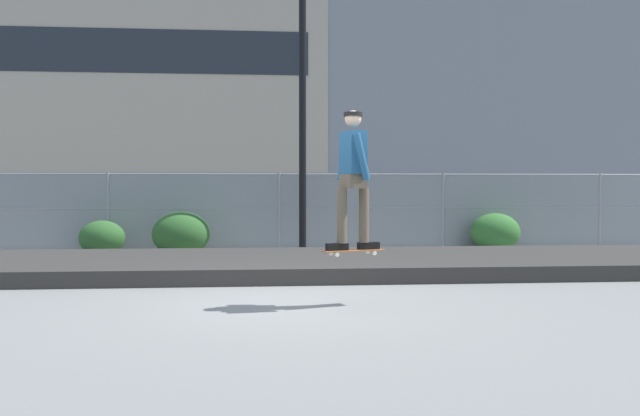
% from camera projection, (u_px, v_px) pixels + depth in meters
% --- Properties ---
extents(ground_plane, '(120.00, 120.00, 0.00)m').
position_uv_depth(ground_plane, '(294.00, 305.00, 8.45)').
color(ground_plane, slate).
extents(gravel_berm, '(16.73, 3.68, 0.26)m').
position_uv_depth(gravel_berm, '(285.00, 264.00, 11.86)').
color(gravel_berm, '#33302D').
rests_on(gravel_berm, ground_plane).
extents(skateboard, '(0.82, 0.43, 0.07)m').
position_uv_depth(skateboard, '(353.00, 251.00, 8.37)').
color(skateboard, '#9E5B33').
extents(skater, '(0.72, 0.62, 1.76)m').
position_uv_depth(skater, '(353.00, 171.00, 8.34)').
color(skater, black).
rests_on(skater, skateboard).
extents(chain_fence, '(23.57, 0.06, 1.85)m').
position_uv_depth(chain_fence, '(279.00, 212.00, 15.50)').
color(chain_fence, gray).
rests_on(chain_fence, ground_plane).
extents(street_lamp, '(0.44, 0.44, 6.89)m').
position_uv_depth(street_lamp, '(303.00, 61.00, 14.58)').
color(street_lamp, black).
rests_on(street_lamp, ground_plane).
extents(parked_car_near, '(4.47, 2.09, 1.66)m').
position_uv_depth(parked_car_near, '(156.00, 212.00, 17.91)').
color(parked_car_near, maroon).
rests_on(parked_car_near, ground_plane).
extents(parked_car_mid, '(4.45, 2.05, 1.66)m').
position_uv_depth(parked_car_mid, '(364.00, 211.00, 18.56)').
color(parked_car_mid, silver).
rests_on(parked_car_mid, ground_plane).
extents(library_building, '(29.60, 13.19, 14.96)m').
position_uv_depth(library_building, '(97.00, 97.00, 43.88)').
color(library_building, '#9E9384').
rests_on(library_building, ground_plane).
extents(office_block, '(29.43, 10.12, 24.43)m').
position_uv_depth(office_block, '(450.00, 28.00, 44.33)').
color(office_block, slate).
rests_on(office_block, ground_plane).
extents(shrub_left, '(1.00, 0.82, 0.77)m').
position_uv_depth(shrub_left, '(102.00, 238.00, 14.59)').
color(shrub_left, '#2D5B28').
rests_on(shrub_left, ground_plane).
extents(shrub_center, '(1.26, 1.03, 0.97)m').
position_uv_depth(shrub_center, '(181.00, 234.00, 14.42)').
color(shrub_center, '#2D5B28').
rests_on(shrub_center, ground_plane).
extents(shrub_right, '(1.16, 0.95, 0.90)m').
position_uv_depth(shrub_right, '(495.00, 232.00, 15.45)').
color(shrub_right, '#336B2D').
rests_on(shrub_right, ground_plane).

